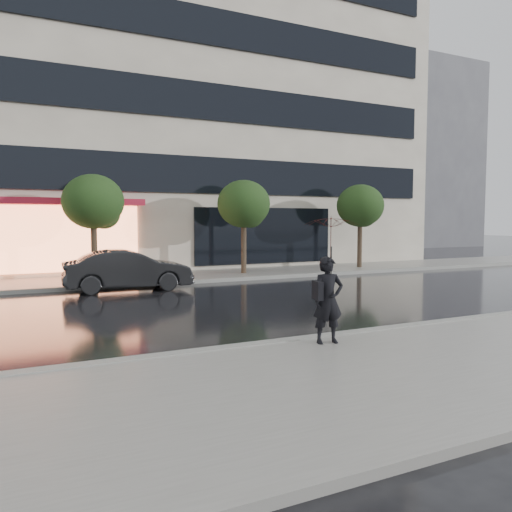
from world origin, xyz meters
TOP-DOWN VIEW (x-y plane):
  - ground at (0.00, 0.00)m, footprint 120.00×120.00m
  - sidewalk_near at (0.00, -3.25)m, footprint 60.00×4.50m
  - sidewalk_far at (0.00, 10.25)m, footprint 60.00×3.50m
  - curb_near at (0.00, -1.00)m, footprint 60.00×0.25m
  - curb_far at (0.00, 8.50)m, footprint 60.00×0.25m
  - office_building at (-0.00, 17.97)m, footprint 30.00×12.76m
  - bg_building_right at (26.00, 28.00)m, footprint 12.00×12.00m
  - tree_mid_west at (-2.94, 10.03)m, footprint 2.20×2.20m
  - tree_mid_east at (3.06, 10.03)m, footprint 2.20×2.20m
  - tree_far_east at (9.06, 10.03)m, footprint 2.20×2.20m
  - parked_car at (-2.26, 7.68)m, footprint 4.18×1.63m
  - pedestrian_with_umbrella at (-0.57, -1.51)m, footprint 1.12×1.14m

SIDE VIEW (x-z plane):
  - ground at x=0.00m, z-range 0.00..0.00m
  - sidewalk_near at x=0.00m, z-range 0.00..0.12m
  - sidewalk_far at x=0.00m, z-range 0.00..0.12m
  - curb_near at x=0.00m, z-range 0.00..0.14m
  - curb_far at x=0.00m, z-range 0.00..0.14m
  - parked_car at x=-2.26m, z-range 0.00..1.36m
  - pedestrian_with_umbrella at x=-0.57m, z-range 0.52..2.81m
  - tree_mid_west at x=-2.94m, z-range 0.93..4.92m
  - tree_mid_east at x=3.06m, z-range 0.93..4.92m
  - tree_far_east at x=9.06m, z-range 0.93..4.92m
  - bg_building_right at x=26.00m, z-range 0.00..16.00m
  - office_building at x=0.00m, z-range 0.00..18.00m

